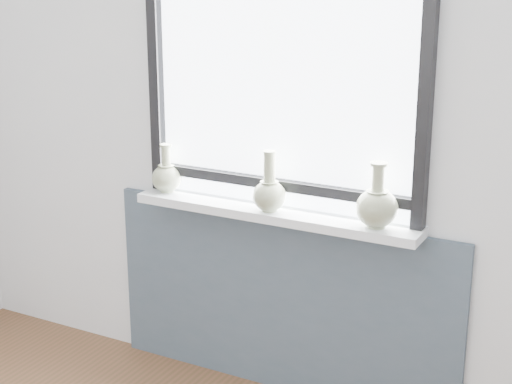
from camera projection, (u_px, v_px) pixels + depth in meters
The scene contains 7 objects.
back_wall at pixel (285, 114), 3.36m from camera, with size 3.60×0.02×2.60m, color silver.
apron_panel at pixel (280, 303), 3.58m from camera, with size 1.70×0.03×0.86m, color #43505E.
windowsill at pixel (273, 214), 3.39m from camera, with size 1.32×0.18×0.04m, color white.
window at pixel (281, 83), 3.29m from camera, with size 1.30×0.06×1.05m.
vase_a at pixel (167, 176), 3.63m from camera, with size 0.14×0.14×0.23m.
vase_b at pixel (269, 192), 3.34m from camera, with size 0.14×0.14×0.26m.
vase_c at pixel (377, 206), 3.14m from camera, with size 0.17×0.17×0.27m.
Camera 1 is at (1.45, -1.17, 1.94)m, focal length 55.00 mm.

